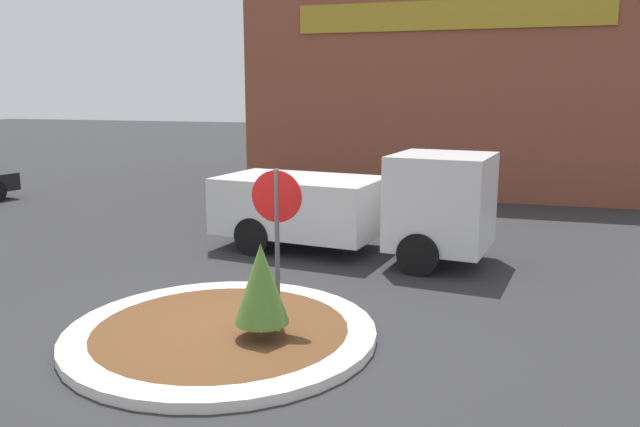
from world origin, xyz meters
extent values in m
plane|color=#2D2D30|center=(0.00, 0.00, 0.00)|extent=(120.00, 120.00, 0.00)
cylinder|color=silver|center=(0.00, 0.00, 0.07)|extent=(4.50, 4.50, 0.14)
cylinder|color=brown|center=(0.00, 0.00, 0.07)|extent=(3.69, 3.69, 0.14)
cylinder|color=#4C4C51|center=(0.66, 0.58, 1.21)|extent=(0.07, 0.07, 2.42)
cylinder|color=#B71414|center=(0.66, 0.58, 2.01)|extent=(0.77, 0.03, 0.77)
cylinder|color=brown|center=(0.71, -0.17, 0.26)|extent=(0.08, 0.08, 0.22)
cone|color=#4C752D|center=(0.71, -0.17, 0.93)|extent=(0.76, 0.76, 1.13)
cube|color=silver|center=(2.58, 4.91, 1.32)|extent=(2.15, 2.27, 1.90)
cube|color=silver|center=(-0.61, 5.33, 1.00)|extent=(3.82, 2.59, 1.25)
cube|color=black|center=(3.24, 4.83, 1.66)|extent=(0.27, 1.81, 0.66)
cylinder|color=black|center=(2.53, 5.91, 0.42)|extent=(0.86, 0.34, 0.83)
cylinder|color=black|center=(2.28, 3.96, 0.42)|extent=(0.86, 0.34, 0.83)
cylinder|color=black|center=(-1.14, 6.39, 0.42)|extent=(0.86, 0.34, 0.83)
cylinder|color=black|center=(-1.39, 4.43, 0.42)|extent=(0.86, 0.34, 0.83)
cube|color=brown|center=(1.76, 15.79, 3.34)|extent=(13.90, 6.00, 6.68)
cube|color=#B28E23|center=(1.76, 12.76, 5.87)|extent=(9.73, 0.08, 0.90)
camera|label=1|loc=(3.89, -7.76, 3.50)|focal=35.00mm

